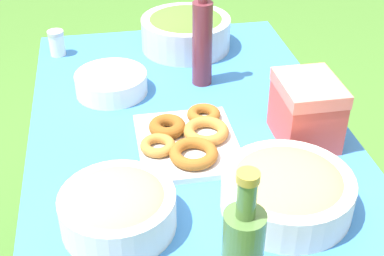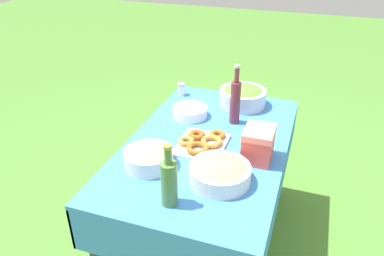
% 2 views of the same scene
% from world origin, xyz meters
% --- Properties ---
extents(picnic_table, '(1.35, 0.82, 0.75)m').
position_xyz_m(picnic_table, '(0.00, 0.00, 0.64)').
color(picnic_table, '#387AC6').
rests_on(picnic_table, ground_plane).
extents(salad_bowl, '(0.29, 0.29, 0.12)m').
position_xyz_m(salad_bowl, '(-0.51, 0.07, 0.81)').
color(salad_bowl, silver).
rests_on(salad_bowl, picnic_table).
extents(pasta_bowl, '(0.23, 0.23, 0.10)m').
position_xyz_m(pasta_bowl, '(0.30, -0.20, 0.80)').
color(pasta_bowl, silver).
rests_on(pasta_bowl, picnic_table).
extents(donut_platter, '(0.29, 0.25, 0.05)m').
position_xyz_m(donut_platter, '(0.05, -0.02, 0.77)').
color(donut_platter, silver).
rests_on(donut_platter, picnic_table).
extents(plate_stack, '(0.20, 0.20, 0.06)m').
position_xyz_m(plate_stack, '(-0.25, -0.19, 0.78)').
color(plate_stack, white).
rests_on(plate_stack, picnic_table).
extents(olive_oil_bottle, '(0.07, 0.07, 0.28)m').
position_xyz_m(olive_oil_bottle, '(0.52, -0.01, 0.86)').
color(olive_oil_bottle, '#4C7238').
rests_on(olive_oil_bottle, picnic_table).
extents(wine_bottle, '(0.06, 0.06, 0.35)m').
position_xyz_m(wine_bottle, '(-0.26, 0.08, 0.88)').
color(wine_bottle, maroon).
rests_on(wine_bottle, picnic_table).
extents(bread_bowl, '(0.28, 0.28, 0.10)m').
position_xyz_m(bread_bowl, '(0.30, 0.15, 0.80)').
color(bread_bowl, silver).
rests_on(bread_bowl, picnic_table).
extents(cooler_box, '(0.18, 0.14, 0.16)m').
position_xyz_m(cooler_box, '(0.07, 0.27, 0.83)').
color(cooler_box, '#E04C42').
rests_on(cooler_box, picnic_table).
extents(salt_shaker, '(0.05, 0.05, 0.08)m').
position_xyz_m(salt_shaker, '(-0.53, -0.35, 0.79)').
color(salt_shaker, white).
rests_on(salt_shaker, picnic_table).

